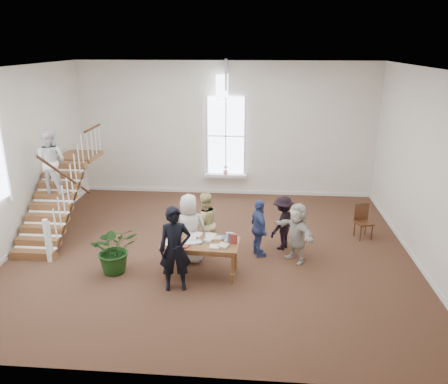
# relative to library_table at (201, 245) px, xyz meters

# --- Properties ---
(ground) EXTENTS (10.00, 10.00, 0.00)m
(ground) POSITION_rel_library_table_xyz_m (0.13, 1.24, -0.73)
(ground) COLOR #45291B
(ground) RESTS_ON ground
(room_shell) EXTENTS (10.49, 10.00, 10.00)m
(room_shell) POSITION_rel_library_table_xyz_m (0.13, 5.63, -0.33)
(room_shell) COLOR beige
(room_shell) RESTS_ON ground
(staircase) EXTENTS (1.10, 4.10, 2.92)m
(staircase) POSITION_rel_library_table_xyz_m (-4.21, 1.99, 0.89)
(staircase) COLOR brown
(staircase) RESTS_ON ground
(library_table) EXTENTS (1.76, 0.94, 0.87)m
(library_table) POSITION_rel_library_table_xyz_m (0.00, 0.00, 0.00)
(library_table) COLOR brown
(library_table) RESTS_ON ground
(police_officer) EXTENTS (0.76, 0.57, 1.87)m
(police_officer) POSITION_rel_library_table_xyz_m (-0.45, -0.66, 0.21)
(police_officer) COLOR black
(police_officer) RESTS_ON ground
(elderly_woman) EXTENTS (0.94, 0.72, 1.70)m
(elderly_woman) POSITION_rel_library_table_xyz_m (-0.35, 0.59, 0.13)
(elderly_woman) COLOR silver
(elderly_woman) RESTS_ON ground
(person_yellow) EXTENTS (0.97, 0.90, 1.59)m
(person_yellow) POSITION_rel_library_table_xyz_m (-0.05, 1.09, 0.07)
(person_yellow) COLOR beige
(person_yellow) RESTS_ON ground
(woman_cluster_a) EXTENTS (0.65, 0.93, 1.47)m
(woman_cluster_a) POSITION_rel_library_table_xyz_m (1.31, 1.03, 0.01)
(woman_cluster_a) COLOR #374986
(woman_cluster_a) RESTS_ON ground
(woman_cluster_b) EXTENTS (0.94, 1.05, 1.41)m
(woman_cluster_b) POSITION_rel_library_table_xyz_m (1.91, 1.48, -0.02)
(woman_cluster_b) COLOR black
(woman_cluster_b) RESTS_ON ground
(woman_cluster_c) EXTENTS (1.14, 1.37, 1.48)m
(woman_cluster_c) POSITION_rel_library_table_xyz_m (2.21, 0.83, 0.01)
(woman_cluster_c) COLOR beige
(woman_cluster_c) RESTS_ON ground
(floor_plant) EXTENTS (1.32, 1.25, 1.16)m
(floor_plant) POSITION_rel_library_table_xyz_m (-1.97, -0.04, -0.14)
(floor_plant) COLOR #163812
(floor_plant) RESTS_ON ground
(side_chair) EXTENTS (0.51, 0.51, 0.94)m
(side_chair) POSITION_rel_library_table_xyz_m (4.11, 2.37, -0.20)
(side_chair) COLOR #36190E
(side_chair) RESTS_ON ground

